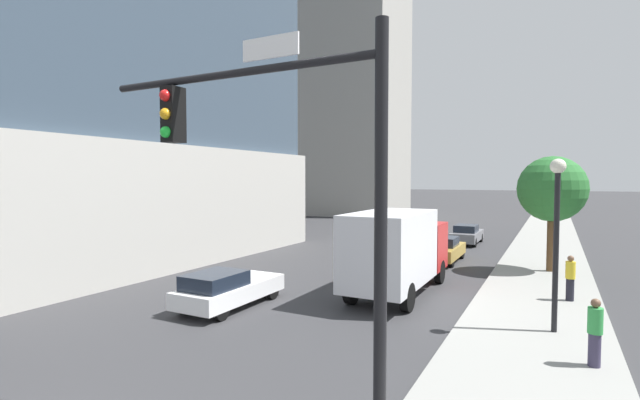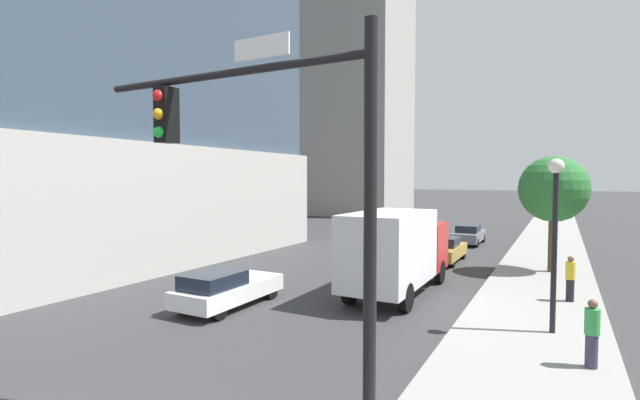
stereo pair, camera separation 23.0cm
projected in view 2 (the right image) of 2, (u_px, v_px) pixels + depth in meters
sidewalk at (541, 281)px, 20.44m from camera, size 4.35×120.00×0.15m
construction_building at (345, 75)px, 60.81m from camera, size 16.80×12.77×41.86m
traffic_light_pole at (271, 166)px, 7.45m from camera, size 5.71×0.48×6.94m
street_lamp at (555, 217)px, 13.17m from camera, size 0.44×0.44×5.17m
street_tree at (553, 189)px, 21.93m from camera, size 3.23×3.23×5.70m
car_white at (226, 288)px, 16.47m from camera, size 1.88×4.46×1.40m
car_gray at (469, 235)px, 32.44m from camera, size 1.76×4.35×1.41m
car_gold at (443, 249)px, 25.51m from camera, size 1.84×4.35×1.42m
box_truck at (396, 248)px, 18.17m from camera, size 2.47×7.23×3.43m
pedestrian_green_shirt at (592, 333)px, 10.81m from camera, size 0.34×0.34×1.67m
pedestrian_yellow_shirt at (570, 278)px, 16.69m from camera, size 0.34×0.34×1.71m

